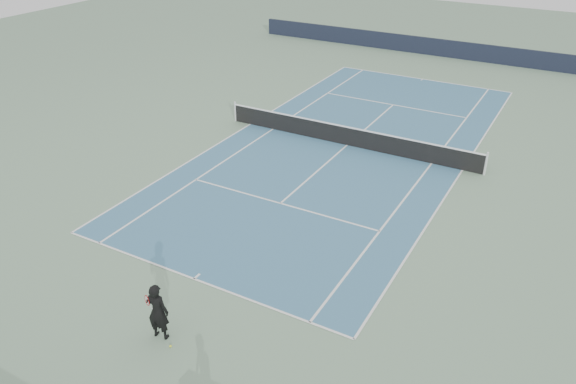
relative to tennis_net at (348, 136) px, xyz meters
The scene contains 6 objects.
ground 0.50m from the tennis_net, ahead, with size 80.00×80.00×0.00m, color gray.
court_surface 0.50m from the tennis_net, ahead, with size 10.97×23.77×0.01m, color #3A6A89.
tennis_net is the anchor object (origin of this frame).
windscreen_far 17.89m from the tennis_net, 90.00° to the left, with size 30.00×0.25×1.20m, color black.
tennis_player 14.39m from the tennis_net, 86.92° to the right, with size 0.82×0.58×1.76m.
tennis_ball 14.63m from the tennis_net, 85.00° to the right, with size 0.07×0.07×0.07m, color yellow.
Camera 1 is at (9.52, -22.82, 10.94)m, focal length 35.00 mm.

